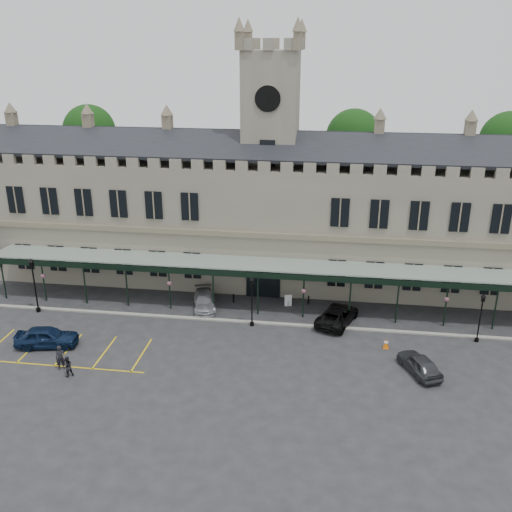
# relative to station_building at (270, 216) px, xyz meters

# --- Properties ---
(ground) EXTENTS (140.00, 140.00, 0.00)m
(ground) POSITION_rel_station_building_xyz_m (0.00, -15.91, -6.47)
(ground) COLOR #252528
(station_building) EXTENTS (60.00, 10.36, 17.30)m
(station_building) POSITION_rel_station_building_xyz_m (0.00, 0.00, 0.00)
(station_building) COLOR #6D695B
(station_building) RESTS_ON ground
(clock_tower) EXTENTS (5.60, 5.60, 24.80)m
(clock_tower) POSITION_rel_station_building_xyz_m (0.00, 0.09, 6.64)
(clock_tower) COLOR #6D695B
(clock_tower) RESTS_ON ground
(canopy) EXTENTS (50.00, 4.10, 4.30)m
(canopy) POSITION_rel_station_building_xyz_m (0.00, -8.45, -4.06)
(canopy) COLOR #8C9E93
(canopy) RESTS_ON ground
(kerb) EXTENTS (60.00, 0.40, 0.12)m
(kerb) POSITION_rel_station_building_xyz_m (0.00, -10.41, -6.41)
(kerb) COLOR gray
(kerb) RESTS_ON ground
(parking_markings) EXTENTS (16.00, 6.00, 0.01)m
(parking_markings) POSITION_rel_station_building_xyz_m (-14.00, -17.41, -6.47)
(parking_markings) COLOR gold
(parking_markings) RESTS_ON ground
(tree_behind_left) EXTENTS (6.00, 6.00, 16.00)m
(tree_behind_left) POSITION_rel_station_building_xyz_m (-22.00, 9.09, 6.35)
(tree_behind_left) COLOR #332314
(tree_behind_left) RESTS_ON ground
(tree_behind_mid) EXTENTS (6.00, 6.00, 16.00)m
(tree_behind_mid) POSITION_rel_station_building_xyz_m (8.00, 9.09, 6.35)
(tree_behind_mid) COLOR #332314
(tree_behind_mid) RESTS_ON ground
(tree_behind_right) EXTENTS (6.00, 6.00, 16.00)m
(tree_behind_right) POSITION_rel_station_building_xyz_m (24.00, 9.09, 6.35)
(tree_behind_right) COLOR #332314
(tree_behind_right) RESTS_ON ground
(lamp_post_left) EXTENTS (0.49, 0.49, 5.14)m
(lamp_post_left) POSITION_rel_station_building_xyz_m (-19.62, -10.93, -3.42)
(lamp_post_left) COLOR black
(lamp_post_left) RESTS_ON ground
(lamp_post_mid) EXTENTS (0.43, 0.43, 4.55)m
(lamp_post_mid) POSITION_rel_station_building_xyz_m (-0.21, -10.91, -3.77)
(lamp_post_mid) COLOR black
(lamp_post_mid) RESTS_ON ground
(lamp_post_right) EXTENTS (0.40, 0.40, 4.24)m
(lamp_post_right) POSITION_rel_station_building_xyz_m (18.23, -11.11, -3.96)
(lamp_post_right) COLOR black
(lamp_post_right) RESTS_ON ground
(traffic_cone) EXTENTS (0.48, 0.48, 0.77)m
(traffic_cone) POSITION_rel_station_building_xyz_m (10.86, -13.17, -6.09)
(traffic_cone) COLOR #E26207
(traffic_cone) RESTS_ON ground
(sign_board) EXTENTS (0.65, 0.19, 1.13)m
(sign_board) POSITION_rel_station_building_xyz_m (2.53, -6.73, -5.92)
(sign_board) COLOR black
(sign_board) RESTS_ON ground
(bollard_left) EXTENTS (0.15, 0.15, 0.84)m
(bollard_left) POSITION_rel_station_building_xyz_m (-2.56, -6.65, -6.05)
(bollard_left) COLOR black
(bollard_left) RESTS_ON ground
(bollard_right) EXTENTS (0.15, 0.15, 0.83)m
(bollard_right) POSITION_rel_station_building_xyz_m (4.36, -6.08, -6.05)
(bollard_right) COLOR black
(bollard_right) RESTS_ON ground
(car_left_a) EXTENTS (5.16, 2.83, 1.66)m
(car_left_a) POSITION_rel_station_building_xyz_m (-15.84, -16.63, -5.64)
(car_left_a) COLOR #0C1B38
(car_left_a) RESTS_ON ground
(car_taxi) EXTENTS (3.01, 4.96, 1.34)m
(car_taxi) POSITION_rel_station_building_xyz_m (-5.00, -8.07, -5.80)
(car_taxi) COLOR #9A9DA2
(car_taxi) RESTS_ON ground
(car_van) EXTENTS (4.17, 5.83, 1.48)m
(car_van) POSITION_rel_station_building_xyz_m (7.00, -9.44, -5.73)
(car_van) COLOR black
(car_van) RESTS_ON ground
(car_right_a) EXTENTS (3.30, 4.56, 1.44)m
(car_right_a) POSITION_rel_station_building_xyz_m (13.00, -16.47, -5.75)
(car_right_a) COLOR #313338
(car_right_a) RESTS_ON ground
(person_a) EXTENTS (0.83, 0.70, 1.92)m
(person_a) POSITION_rel_station_building_xyz_m (-13.20, -19.67, -5.51)
(person_a) COLOR black
(person_a) RESTS_ON ground
(person_b) EXTENTS (0.98, 0.98, 1.60)m
(person_b) POSITION_rel_station_building_xyz_m (-12.30, -20.50, -5.67)
(person_b) COLOR black
(person_b) RESTS_ON ground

